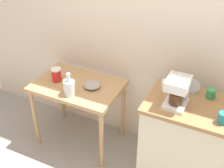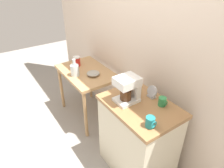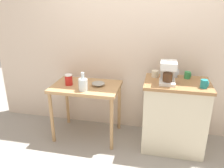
{
  "view_description": "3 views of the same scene",
  "coord_description": "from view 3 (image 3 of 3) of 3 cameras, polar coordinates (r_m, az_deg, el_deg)",
  "views": [
    {
      "loc": [
        0.83,
        -2.07,
        2.43
      ],
      "look_at": [
        -0.15,
        -0.03,
        0.93
      ],
      "focal_mm": 48.51,
      "sensor_mm": 36.0,
      "label": 1
    },
    {
      "loc": [
        1.7,
        -1.07,
        2.06
      ],
      "look_at": [
        0.15,
        -0.01,
        0.93
      ],
      "focal_mm": 33.06,
      "sensor_mm": 36.0,
      "label": 2
    },
    {
      "loc": [
        0.33,
        -2.55,
        1.8
      ],
      "look_at": [
        -0.23,
        0.02,
        0.81
      ],
      "focal_mm": 36.21,
      "sensor_mm": 36.0,
      "label": 3
    }
  ],
  "objects": [
    {
      "name": "ground_plane",
      "position": [
        3.14,
        4.15,
        -14.35
      ],
      "size": [
        8.0,
        8.0,
        0.0
      ],
      "primitive_type": "plane",
      "color": "gray"
    },
    {
      "name": "back_wall",
      "position": [
        3.05,
        8.05,
        12.95
      ],
      "size": [
        4.4,
        0.1,
        2.8
      ],
      "primitive_type": "cube",
      "color": "beige",
      "rests_on": "ground_plane"
    },
    {
      "name": "wooden_table",
      "position": [
        3.0,
        -6.51,
        -2.06
      ],
      "size": [
        0.88,
        0.59,
        0.74
      ],
      "color": "tan",
      "rests_on": "ground_plane"
    },
    {
      "name": "kitchen_counter",
      "position": [
        2.93,
        15.36,
        -7.63
      ],
      "size": [
        0.76,
        0.55,
        0.89
      ],
      "color": "beige",
      "rests_on": "ground_plane"
    },
    {
      "name": "bowl_stoneware",
      "position": [
        2.92,
        -3.5,
        0.12
      ],
      "size": [
        0.17,
        0.17,
        0.05
      ],
      "color": "#9E998C",
      "rests_on": "wooden_table"
    },
    {
      "name": "glass_carafe_vase",
      "position": [
        2.77,
        -7.32,
        -0.05
      ],
      "size": [
        0.11,
        0.11,
        0.23
      ],
      "color": "silver",
      "rests_on": "wooden_table"
    },
    {
      "name": "canister_enamel",
      "position": [
        2.99,
        -10.87,
        1.09
      ],
      "size": [
        0.1,
        0.1,
        0.14
      ],
      "color": "red",
      "rests_on": "wooden_table"
    },
    {
      "name": "coffee_maker",
      "position": [
        2.65,
        13.96,
        3.17
      ],
      "size": [
        0.18,
        0.22,
        0.26
      ],
      "color": "white",
      "rests_on": "kitchen_counter"
    },
    {
      "name": "mug_dark_teal",
      "position": [
        2.65,
        22.27,
        0.03
      ],
      "size": [
        0.08,
        0.08,
        0.09
      ],
      "color": "teal",
      "rests_on": "kitchen_counter"
    },
    {
      "name": "mug_small_cream",
      "position": [
        2.85,
        10.85,
        2.53
      ],
      "size": [
        0.09,
        0.08,
        0.08
      ],
      "color": "beige",
      "rests_on": "kitchen_counter"
    },
    {
      "name": "mug_tall_green",
      "position": [
        2.9,
        18.53,
        2.15
      ],
      "size": [
        0.08,
        0.07,
        0.09
      ],
      "color": "#338C4C",
      "rests_on": "kitchen_counter"
    },
    {
      "name": "table_clock",
      "position": [
        2.9,
        15.47,
        2.72
      ],
      "size": [
        0.11,
        0.06,
        0.13
      ],
      "color": "#B2B5BA",
      "rests_on": "kitchen_counter"
    }
  ]
}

